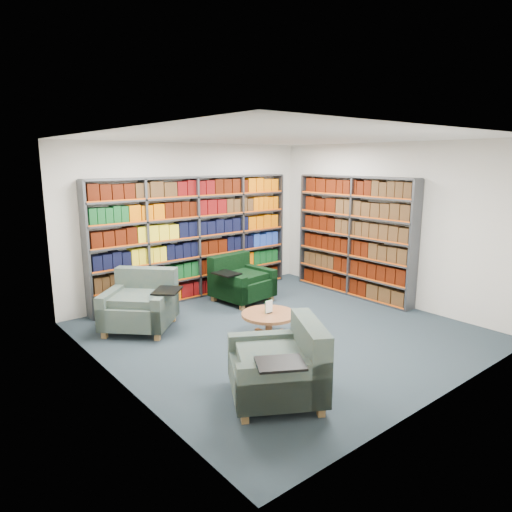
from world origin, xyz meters
TOP-DOWN VIEW (x-y plane):
  - room_shell at (0.00, 0.00)m, footprint 5.02×5.02m
  - bookshelf_back at (0.00, 2.34)m, footprint 4.00×0.28m
  - bookshelf_right at (2.34, 0.60)m, footprint 0.28×2.50m
  - chair_teal_left at (-1.51, 1.48)m, footprint 1.34×1.34m
  - chair_green_right at (0.46, 1.65)m, footprint 1.11×0.99m
  - chair_teal_front at (-1.29, -1.46)m, footprint 1.27×1.27m
  - coffee_table at (-0.30, -0.07)m, footprint 0.79×0.79m

SIDE VIEW (x-z plane):
  - coffee_table at x=-0.30m, z-range 0.02..0.57m
  - chair_green_right at x=0.46m, z-range -0.08..0.73m
  - chair_teal_front at x=-1.29m, z-range -0.08..0.77m
  - chair_teal_left at x=-1.51m, z-range -0.08..0.78m
  - bookshelf_back at x=0.00m, z-range 0.00..2.20m
  - bookshelf_right at x=2.34m, z-range 0.00..2.20m
  - room_shell at x=0.00m, z-range -0.01..2.81m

